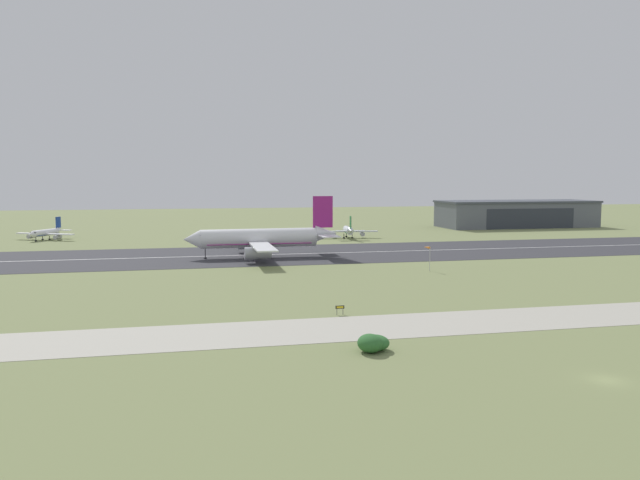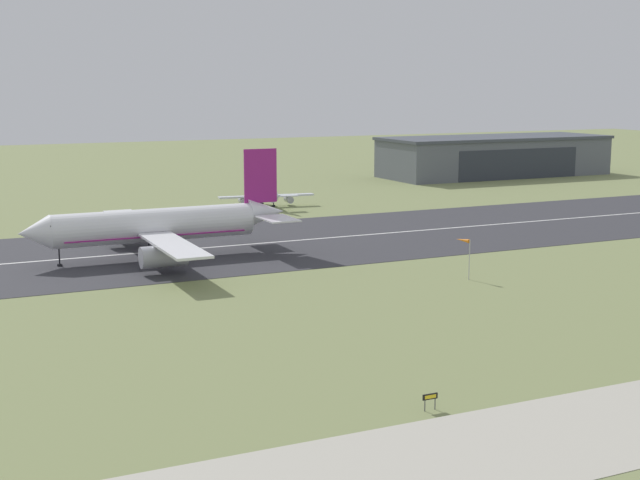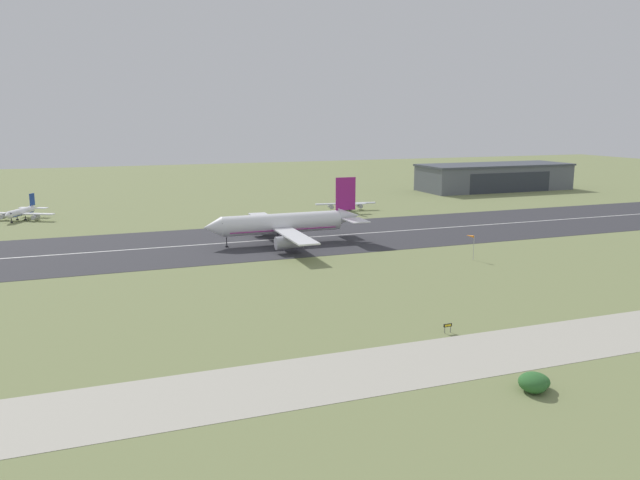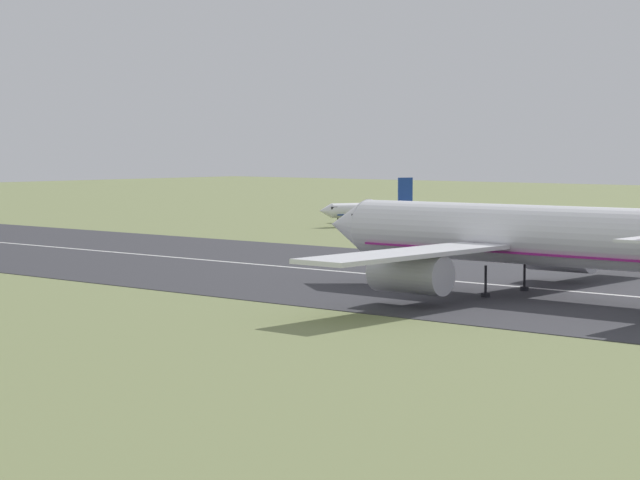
% 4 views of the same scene
% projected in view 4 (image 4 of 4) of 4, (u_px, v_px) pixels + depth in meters
% --- Properties ---
extents(ground_plane, '(737.41, 737.41, 0.00)m').
position_uv_depth(ground_plane, '(306.00, 450.00, 57.67)').
color(ground_plane, '#7A8451').
extents(airplane_landing, '(45.64, 53.27, 18.05)m').
position_uv_depth(airplane_landing, '(511.00, 236.00, 117.17)').
color(airplane_landing, white).
rests_on(airplane_landing, ground_plane).
extents(airplane_parked_centre, '(22.74, 18.97, 8.44)m').
position_uv_depth(airplane_parked_centre, '(368.00, 211.00, 217.97)').
color(airplane_parked_centre, white).
rests_on(airplane_parked_centre, ground_plane).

